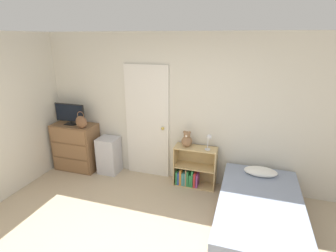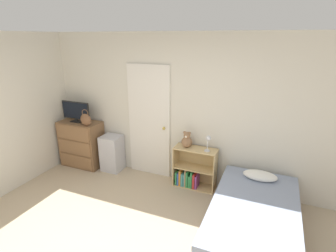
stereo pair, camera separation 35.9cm
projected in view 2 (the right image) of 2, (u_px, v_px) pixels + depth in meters
The scene contains 10 objects.
wall_back at pixel (177, 110), 4.47m from camera, with size 10.00×0.06×2.55m.
door_closed at pixel (149, 122), 4.69m from camera, with size 0.80×0.09×2.03m.
dresser at pixel (82, 144), 5.20m from camera, with size 0.82×0.44×0.91m.
tv at pixel (76, 111), 4.99m from camera, with size 0.61×0.16×0.40m.
handbag at pixel (86, 120), 4.80m from camera, with size 0.23×0.10×0.31m.
storage_bin at pixel (112, 153), 5.03m from camera, with size 0.37×0.34×0.69m.
bookshelf at pixel (192, 172), 4.49m from camera, with size 0.71×0.29×0.71m.
teddy_bear at pixel (187, 140), 4.35m from camera, with size 0.18×0.18×0.28m.
desk_lamp at pixel (208, 140), 4.15m from camera, with size 0.11×0.10×0.27m.
bed at pixel (253, 219), 3.38m from camera, with size 1.09×1.97×0.57m.
Camera 2 is at (1.53, -1.75, 2.47)m, focal length 28.00 mm.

